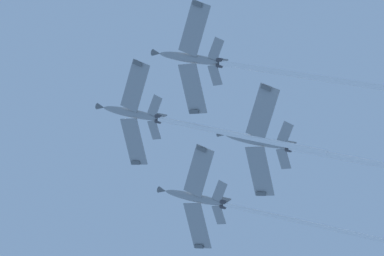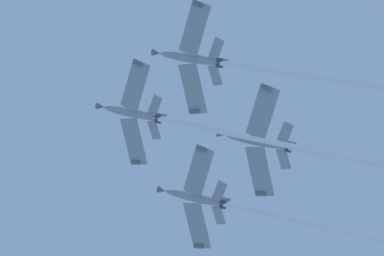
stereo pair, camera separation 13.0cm
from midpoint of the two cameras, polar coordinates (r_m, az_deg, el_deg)
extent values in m
ellipsoid|color=gray|center=(153.07, -4.17, 1.03)|extent=(9.21, 8.80, 7.02)
cone|color=#595E60|center=(156.65, -6.23, 1.45)|extent=(2.27, 2.23, 1.83)
ellipsoid|color=black|center=(154.65, -4.70, 1.21)|extent=(2.79, 2.70, 2.15)
cube|color=gray|center=(151.16, -3.90, 2.89)|extent=(9.32, 7.60, 1.93)
cube|color=#595E60|center=(150.12, -3.74, 4.40)|extent=(1.47, 1.75, 0.98)
cube|color=gray|center=(154.17, -3.99, -0.92)|extent=(7.23, 9.44, 1.93)
cube|color=#595E60|center=(155.45, -3.90, -2.37)|extent=(1.77, 1.41, 0.98)
cube|color=gray|center=(149.90, -2.55, 1.53)|extent=(3.95, 3.18, 1.02)
cube|color=gray|center=(151.21, -2.60, -0.13)|extent=(3.03, 3.96, 1.02)
cube|color=#595E60|center=(151.79, -2.37, 0.83)|extent=(2.64, 2.50, 3.61)
cylinder|color=#38383D|center=(149.94, -2.33, 0.80)|extent=(1.47, 1.45, 1.19)
cylinder|color=#38383D|center=(150.20, -2.34, 0.47)|extent=(1.47, 1.45, 1.19)
cylinder|color=white|center=(142.88, 3.17, -0.50)|extent=(21.22, 20.05, 16.29)
ellipsoid|color=gray|center=(144.16, -0.16, 4.76)|extent=(9.26, 8.69, 7.12)
cone|color=#595E60|center=(147.49, -2.43, 5.10)|extent=(2.27, 2.23, 1.83)
ellipsoid|color=black|center=(145.68, -0.76, 4.91)|extent=(2.80, 2.68, 2.17)
cube|color=gray|center=(142.63, 0.16, 6.78)|extent=(9.29, 7.65, 1.95)
cube|color=#595E60|center=(141.89, 0.35, 8.40)|extent=(1.48, 1.74, 0.99)
cube|color=gray|center=(144.94, 0.03, 2.66)|extent=(7.14, 9.45, 1.95)
cube|color=#595E60|center=(146.00, 0.10, 1.10)|extent=(1.76, 1.39, 0.99)
cube|color=gray|center=(141.34, 1.63, 5.39)|extent=(3.94, 3.20, 1.03)
cube|color=gray|center=(142.35, 1.56, 3.59)|extent=(2.99, 3.96, 1.03)
cube|color=#595E60|center=(143.13, 1.79, 4.60)|extent=(2.68, 2.48, 3.62)
cylinder|color=#38383D|center=(141.28, 1.87, 4.61)|extent=(1.47, 1.44, 1.19)
cylinder|color=#38383D|center=(141.48, 1.85, 4.26)|extent=(1.47, 1.44, 1.19)
cylinder|color=white|center=(134.58, 8.33, 3.39)|extent=(22.68, 20.94, 17.59)
ellipsoid|color=gray|center=(151.42, 0.13, -4.74)|extent=(9.37, 8.69, 6.94)
cone|color=#595E60|center=(154.45, -2.06, -4.24)|extent=(2.27, 2.22, 1.82)
ellipsoid|color=black|center=(152.83, -0.46, -4.51)|extent=(2.81, 2.68, 2.13)
cube|color=gray|center=(149.08, 0.43, -2.92)|extent=(9.29, 7.72, 1.90)
cube|color=#595E60|center=(147.68, 0.60, -1.44)|extent=(1.49, 1.75, 0.97)
cube|color=gray|center=(153.07, 0.33, -6.65)|extent=(7.12, 9.47, 1.90)
cube|color=#595E60|center=(154.75, 0.41, -8.04)|extent=(1.77, 1.39, 0.97)
cube|color=gray|center=(148.47, 1.85, -4.30)|extent=(3.95, 3.23, 1.00)
cube|color=gray|center=(150.20, 1.79, -5.92)|extent=(2.98, 3.96, 1.00)
cube|color=#595E60|center=(150.56, 2.00, -4.93)|extent=(2.68, 2.45, 3.61)
cylinder|color=#38383D|center=(148.74, 2.09, -5.03)|extent=(1.47, 1.44, 1.18)
cylinder|color=#38383D|center=(149.09, 2.08, -5.35)|extent=(1.47, 1.44, 1.18)
cylinder|color=white|center=(143.12, 7.98, -6.47)|extent=(21.85, 19.87, 16.16)
ellipsoid|color=gray|center=(142.28, 4.41, -0.88)|extent=(9.29, 8.62, 7.16)
cone|color=#595E60|center=(145.08, 2.03, -0.42)|extent=(2.28, 2.22, 1.84)
ellipsoid|color=black|center=(143.64, 3.76, -0.68)|extent=(2.80, 2.67, 2.18)
cube|color=gray|center=(140.32, 4.79, 1.10)|extent=(9.27, 7.69, 1.97)
cube|color=#595E60|center=(139.22, 5.00, 2.71)|extent=(1.48, 1.74, 1.00)
cube|color=gray|center=(143.61, 4.58, -2.96)|extent=(7.08, 9.46, 1.97)
cube|color=#595E60|center=(145.06, 4.64, -4.49)|extent=(1.76, 1.38, 1.00)
cube|color=gray|center=(139.66, 6.30, -0.35)|extent=(3.94, 3.22, 1.04)
cube|color=gray|center=(141.09, 6.20, -2.12)|extent=(2.97, 3.96, 1.04)
cube|color=#595E60|center=(141.66, 6.40, -1.07)|extent=(2.70, 2.46, 3.62)
cylinder|color=#38383D|center=(139.83, 6.54, -1.13)|extent=(1.48, 1.44, 1.19)
cylinder|color=#38383D|center=(140.12, 6.52, -1.48)|extent=(1.48, 1.44, 1.19)
cylinder|color=white|center=(135.11, 12.55, -2.45)|extent=(20.74, 18.88, 16.13)
camera|label=1|loc=(0.06, 89.97, -0.08)|focal=78.73mm
camera|label=2|loc=(0.06, -90.03, 0.08)|focal=78.73mm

